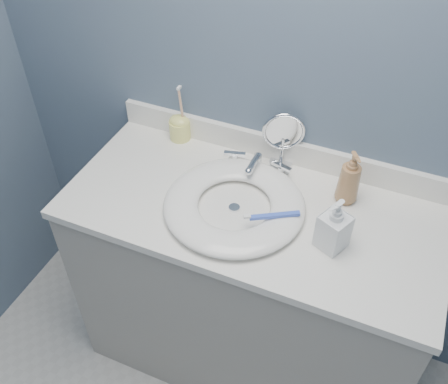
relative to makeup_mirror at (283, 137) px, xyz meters
The scene contains 12 objects.
back_wall 0.21m from the makeup_mirror, 113.80° to the left, with size 2.20×0.02×2.40m, color slate.
vanity_cabinet 0.62m from the makeup_mirror, 93.68° to the right, with size 1.20×0.55×0.85m, color #A19C93.
countertop 0.27m from the makeup_mirror, 93.68° to the right, with size 1.22×0.57×0.03m, color white.
backsplash 0.08m from the makeup_mirror, 123.87° to the left, with size 1.22×0.02×0.09m, color white.
basin 0.29m from the makeup_mirror, 103.62° to the right, with size 0.45×0.45×0.04m, color white, non-canonical shape.
drain 0.30m from the makeup_mirror, 103.62° to the right, with size 0.04×0.04×0.01m, color silver.
faucet 0.13m from the makeup_mirror, 131.85° to the right, with size 0.25×0.13×0.07m.
makeup_mirror is the anchor object (origin of this frame).
soap_bottle_amber 0.27m from the makeup_mirror, 19.83° to the right, with size 0.07×0.07×0.19m, color #A17348.
soap_bottle_clear 0.39m from the makeup_mirror, 49.52° to the right, with size 0.08×0.08×0.18m, color white.
toothbrush_holder 0.40m from the makeup_mirror, behind, with size 0.08×0.08×0.22m.
toothbrush_lying 0.31m from the makeup_mirror, 76.85° to the right, with size 0.16×0.10×0.02m.
Camera 1 is at (0.36, -0.10, 2.01)m, focal length 40.00 mm.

